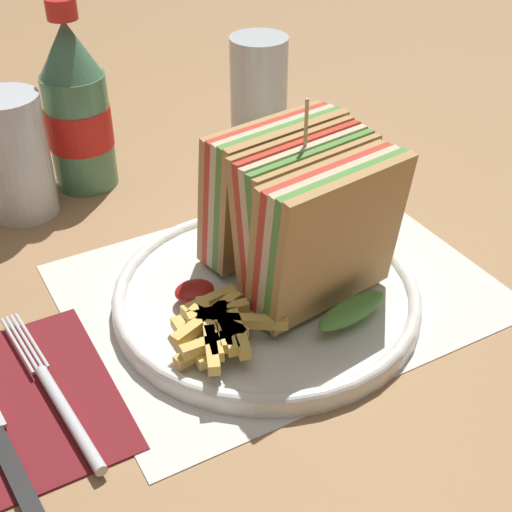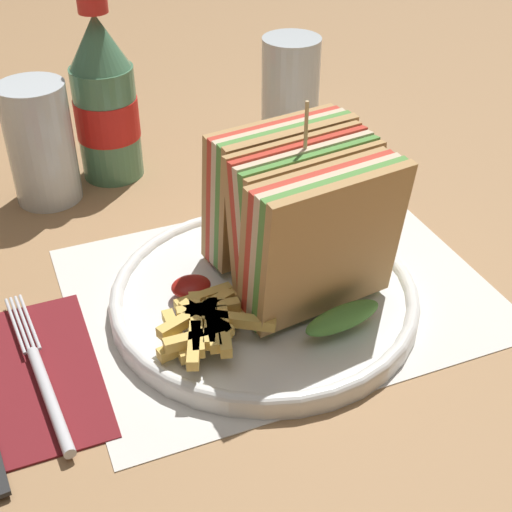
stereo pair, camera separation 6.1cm
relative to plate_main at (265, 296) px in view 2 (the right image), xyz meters
name	(u,v)px [view 2 (the right image)]	position (x,y,z in m)	size (l,w,h in m)	color
ground_plane	(241,311)	(-0.02, 0.00, -0.01)	(4.00, 4.00, 0.00)	#9E754C
placemat	(279,290)	(0.02, 0.01, -0.01)	(0.36, 0.28, 0.00)	silver
plate_main	(265,296)	(0.00, 0.00, 0.00)	(0.27, 0.27, 0.02)	white
club_sandwich	(302,219)	(0.03, 0.00, 0.07)	(0.13, 0.17, 0.17)	tan
fries_pile	(207,323)	(-0.06, -0.04, 0.02)	(0.10, 0.09, 0.02)	#E0B756
ketchup_blob	(191,286)	(-0.06, 0.02, 0.02)	(0.03, 0.03, 0.01)	maroon
napkin	(8,381)	(-0.22, -0.01, -0.01)	(0.14, 0.17, 0.00)	maroon
fork	(44,382)	(-0.19, -0.03, 0.00)	(0.03, 0.19, 0.01)	silver
coke_bottle_near	(105,102)	(-0.07, 0.29, 0.08)	(0.07, 0.07, 0.20)	#4C7F5B
glass_near	(290,98)	(0.15, 0.29, 0.05)	(0.07, 0.07, 0.13)	silver
glass_far	(41,144)	(-0.14, 0.26, 0.05)	(0.07, 0.07, 0.13)	silver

